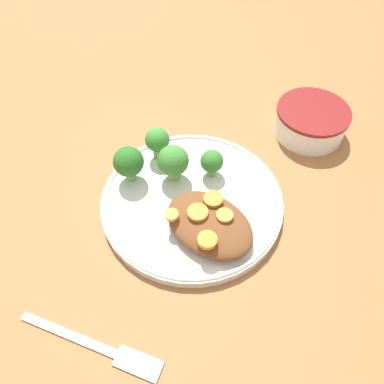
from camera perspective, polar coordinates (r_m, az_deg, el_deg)
ground_plane at (r=0.56m, az=0.00°, el=-1.88°), size 4.00×4.00×0.00m
plate at (r=0.55m, az=0.00°, el=-1.27°), size 0.27×0.27×0.02m
dip_bowl at (r=0.67m, az=17.69°, el=10.44°), size 0.12×0.12×0.05m
stew_mound at (r=0.50m, az=2.64°, el=-4.86°), size 0.13×0.09×0.03m
broccoli_floret_0 at (r=0.54m, az=-2.89°, el=4.66°), size 0.05×0.05×0.06m
broccoli_floret_1 at (r=0.56m, az=3.04°, el=4.59°), size 0.03×0.03×0.05m
broccoli_floret_2 at (r=0.55m, az=-9.64°, el=4.48°), size 0.04×0.04×0.06m
broccoli_floret_3 at (r=0.58m, az=-5.29°, el=7.73°), size 0.04×0.04×0.05m
carrot_slice_0 at (r=0.47m, az=2.36°, el=-7.31°), size 0.03×0.03×0.01m
carrot_slice_1 at (r=0.49m, az=0.87°, el=-3.12°), size 0.03×0.03×0.01m
carrot_slice_2 at (r=0.49m, az=5.00°, el=-3.55°), size 0.02×0.02×0.00m
carrot_slice_3 at (r=0.49m, az=-3.13°, el=-3.48°), size 0.02×0.02×0.01m
carrot_slice_4 at (r=0.51m, az=3.41°, el=-0.87°), size 0.03×0.03×0.01m
fork at (r=0.48m, az=-13.44°, el=-22.20°), size 0.18×0.08×0.01m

